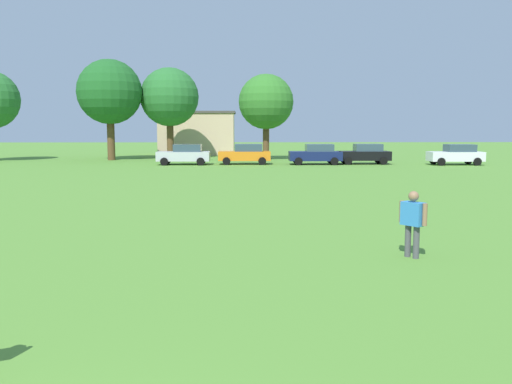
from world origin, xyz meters
name	(u,v)px	position (x,y,z in m)	size (l,w,h in m)	color
ground_plane	(207,178)	(0.00, 30.00, 0.00)	(160.00, 160.00, 0.00)	#568C33
adult_bystander	(413,218)	(6.17, 9.46, 0.94)	(0.55, 0.62, 1.59)	#4C4C51
parked_car_silver_0	(185,154)	(-2.64, 42.02, 0.86)	(4.30, 2.02, 1.68)	silver
parked_car_orange_1	(245,154)	(2.36, 42.51, 0.86)	(4.30, 2.02, 1.68)	orange
parked_car_navy_2	(316,154)	(8.23, 42.09, 0.86)	(4.30, 2.02, 1.68)	#141E4C
parked_car_black_3	(365,154)	(12.35, 42.51, 0.86)	(4.30, 2.02, 1.68)	black
parked_car_white_4	(456,154)	(19.62, 41.28, 0.86)	(4.30, 2.02, 1.68)	white
tree_left	(110,92)	(-10.21, 48.71, 6.30)	(5.99, 5.99, 9.33)	brown
tree_right	(170,97)	(-4.92, 50.64, 5.93)	(5.64, 5.64, 8.79)	brown
tree_far_right	(266,102)	(4.34, 48.79, 5.42)	(5.15, 5.15, 8.03)	brown
house_left	(198,133)	(-2.99, 59.64, 2.42)	(8.59, 6.26, 4.83)	beige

